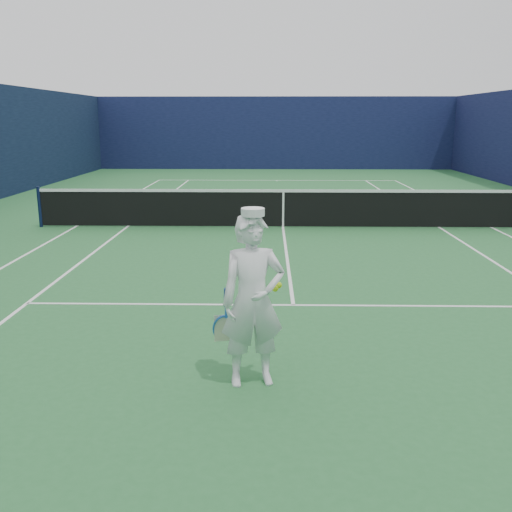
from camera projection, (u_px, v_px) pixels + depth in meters
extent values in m
plane|color=#266331|center=(283.00, 228.00, 14.94)|extent=(80.00, 80.00, 0.00)
cube|color=white|center=(277.00, 180.00, 26.49)|extent=(11.03, 0.06, 0.01)
cube|color=white|center=(76.00, 227.00, 15.05)|extent=(0.06, 23.83, 0.01)
cube|color=white|center=(494.00, 228.00, 14.82)|extent=(0.06, 23.83, 0.01)
cube|color=white|center=(127.00, 227.00, 15.02)|extent=(0.06, 23.77, 0.01)
cube|color=white|center=(441.00, 228.00, 14.85)|extent=(0.06, 23.77, 0.01)
cube|color=white|center=(279.00, 196.00, 21.16)|extent=(8.23, 0.06, 0.01)
cube|color=white|center=(293.00, 305.00, 8.72)|extent=(8.23, 0.06, 0.01)
cube|color=white|center=(283.00, 228.00, 14.94)|extent=(0.06, 12.80, 0.01)
cube|color=white|center=(277.00, 181.00, 26.34)|extent=(0.06, 0.30, 0.01)
cube|color=#10153B|center=(275.00, 133.00, 31.97)|extent=(20.12, 0.12, 4.00)
cylinder|color=#141E4C|center=(40.00, 207.00, 14.95)|extent=(0.09, 0.09, 1.07)
cube|color=black|center=(283.00, 209.00, 14.82)|extent=(12.79, 0.02, 0.92)
cube|color=white|center=(283.00, 191.00, 14.71)|extent=(12.79, 0.04, 0.07)
cube|color=white|center=(283.00, 210.00, 14.83)|extent=(0.05, 0.03, 0.94)
imported|color=white|center=(253.00, 301.00, 5.96)|extent=(0.75, 0.57, 1.84)
cylinder|color=white|center=(253.00, 212.00, 5.74)|extent=(0.24, 0.24, 0.08)
cube|color=white|center=(251.00, 213.00, 5.87)|extent=(0.20, 0.14, 0.02)
cylinder|color=navy|center=(225.00, 297.00, 5.98)|extent=(0.05, 0.09, 0.22)
cube|color=blue|center=(226.00, 312.00, 6.08)|extent=(0.03, 0.02, 0.14)
torus|color=blue|center=(224.00, 328.00, 6.18)|extent=(0.31, 0.16, 0.29)
cube|color=beige|center=(224.00, 328.00, 6.18)|extent=(0.22, 0.05, 0.30)
sphere|color=#B8DE19|center=(275.00, 289.00, 6.08)|extent=(0.07, 0.07, 0.07)
sphere|color=#B8DE19|center=(279.00, 285.00, 6.10)|extent=(0.07, 0.07, 0.07)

